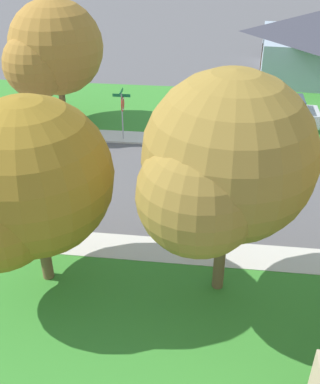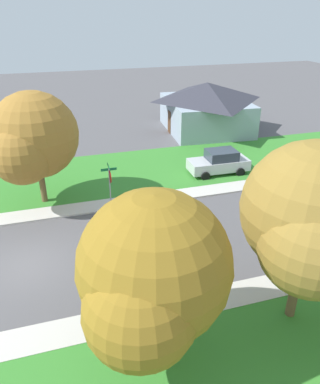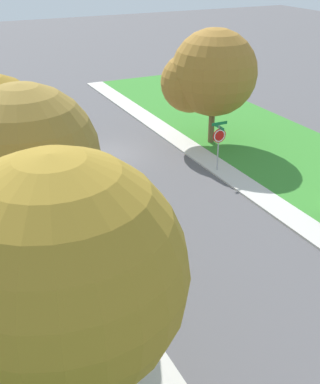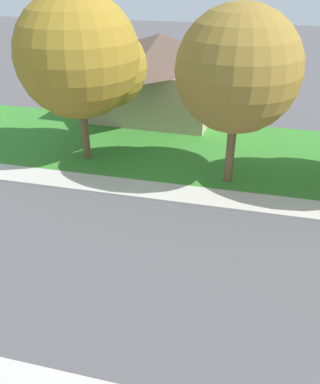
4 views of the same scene
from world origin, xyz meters
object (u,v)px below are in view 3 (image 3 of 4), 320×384
at_px(tree_corner_large, 18,160).
at_px(tree_across_left, 208,75).
at_px(stop_sign_far_corner, 219,138).
at_px(tree_across_right, 46,279).
at_px(stop_sign_near_corner, 6,112).

bearing_deg(tree_corner_large, tree_across_left, -144.59).
xyz_separation_m(stop_sign_far_corner, tree_corner_large, (10.97, 4.93, 2.70)).
relative_size(tree_corner_large, tree_across_right, 0.95).
distance_m(stop_sign_far_corner, tree_across_right, 16.83).
bearing_deg(tree_across_left, stop_sign_far_corner, 67.86).
xyz_separation_m(stop_sign_near_corner, stop_sign_far_corner, (-9.11, 9.40, 0.00)).
bearing_deg(tree_corner_large, stop_sign_near_corner, -97.41).
bearing_deg(stop_sign_near_corner, stop_sign_far_corner, 134.10).
height_order(tree_across_right, tree_across_left, tree_across_right).
xyz_separation_m(tree_corner_large, tree_across_right, (0.81, 6.78, 0.04)).
bearing_deg(stop_sign_far_corner, tree_across_right, 44.84).
bearing_deg(stop_sign_near_corner, tree_across_left, 153.48).
xyz_separation_m(stop_sign_far_corner, tree_across_left, (-1.64, -4.03, 2.26)).
distance_m(tree_corner_large, tree_across_left, 15.48).
xyz_separation_m(tree_corner_large, tree_across_left, (-12.61, -8.96, -0.43)).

